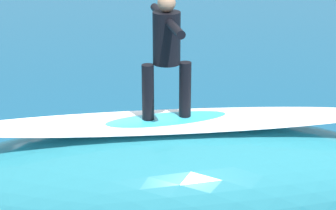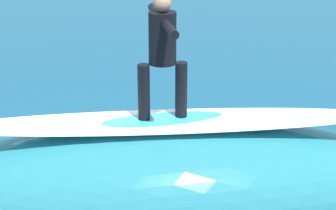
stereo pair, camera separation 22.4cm
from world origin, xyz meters
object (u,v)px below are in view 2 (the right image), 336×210
(surfer_riding, at_px, (162,47))
(surfboard_paddling, at_px, (171,135))
(surfer_paddling, at_px, (176,123))
(surfboard_riding, at_px, (163,121))

(surfer_riding, bearing_deg, surfboard_paddling, -103.02)
(surfer_riding, relative_size, surfer_paddling, 0.89)
(surfboard_paddling, bearing_deg, surfboard_riding, 41.59)
(surfboard_riding, height_order, surfboard_paddling, surfboard_riding)
(surfboard_riding, height_order, surfer_riding, surfer_riding)
(surfboard_riding, distance_m, surfboard_paddling, 4.28)
(surfboard_riding, xyz_separation_m, surfboard_paddling, (-1.34, -3.63, -1.84))
(surfer_riding, relative_size, surfboard_paddling, 0.64)
(surfboard_paddling, distance_m, surfer_paddling, 0.23)
(surfboard_riding, relative_size, surfer_paddling, 1.11)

